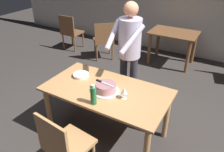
# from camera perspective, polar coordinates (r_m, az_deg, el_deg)

# --- Properties ---
(ground_plane) EXTENTS (14.00, 14.00, 0.00)m
(ground_plane) POSITION_cam_1_polar(r_m,az_deg,el_deg) (3.29, -1.28, -14.39)
(ground_plane) COLOR #383330
(main_dining_table) EXTENTS (1.59, 0.86, 0.75)m
(main_dining_table) POSITION_cam_1_polar(r_m,az_deg,el_deg) (2.89, -1.42, -5.26)
(main_dining_table) COLOR tan
(main_dining_table) RESTS_ON ground_plane
(cake_on_platter) EXTENTS (0.34, 0.34, 0.11)m
(cake_on_platter) POSITION_cam_1_polar(r_m,az_deg,el_deg) (2.75, -1.57, -3.13)
(cake_on_platter) COLOR silver
(cake_on_platter) RESTS_ON main_dining_table
(cake_knife) EXTENTS (0.27, 0.06, 0.02)m
(cake_knife) POSITION_cam_1_polar(r_m,az_deg,el_deg) (2.76, -2.76, -1.50)
(cake_knife) COLOR silver
(cake_knife) RESTS_ON cake_on_platter
(plate_stack) EXTENTS (0.22, 0.22, 0.04)m
(plate_stack) POSITION_cam_1_polar(r_m,az_deg,el_deg) (3.13, -7.97, 0.26)
(plate_stack) COLOR white
(plate_stack) RESTS_ON main_dining_table
(wine_glass_near) EXTENTS (0.08, 0.08, 0.14)m
(wine_glass_near) POSITION_cam_1_polar(r_m,az_deg,el_deg) (2.60, 3.13, -3.90)
(wine_glass_near) COLOR silver
(wine_glass_near) RESTS_ON main_dining_table
(water_bottle) EXTENTS (0.07, 0.07, 0.25)m
(water_bottle) POSITION_cam_1_polar(r_m,az_deg,el_deg) (2.52, -4.79, -4.91)
(water_bottle) COLOR #1E6B38
(water_bottle) RESTS_ON main_dining_table
(person_cutting_cake) EXTENTS (0.46, 0.57, 1.72)m
(person_cutting_cake) POSITION_cam_1_polar(r_m,az_deg,el_deg) (3.17, 4.39, 7.09)
(person_cutting_cake) COLOR #2D2D38
(person_cutting_cake) RESTS_ON ground_plane
(chair_near_side) EXTENTS (0.48, 0.48, 0.90)m
(chair_near_side) POSITION_cam_1_polar(r_m,az_deg,el_deg) (2.52, -12.23, -16.75)
(chair_near_side) COLOR tan
(chair_near_side) RESTS_ON ground_plane
(background_table) EXTENTS (1.00, 0.70, 0.74)m
(background_table) POSITION_cam_1_polar(r_m,az_deg,el_deg) (5.12, 15.37, 9.09)
(background_table) COLOR brown
(background_table) RESTS_ON ground_plane
(background_chair_0) EXTENTS (0.45, 0.45, 0.90)m
(background_chair_0) POSITION_cam_1_polar(r_m,az_deg,el_deg) (5.83, -10.60, 11.26)
(background_chair_0) COLOR brown
(background_chair_0) RESTS_ON ground_plane
(background_chair_3) EXTENTS (0.62, 0.62, 0.90)m
(background_chair_3) POSITION_cam_1_polar(r_m,az_deg,el_deg) (5.18, -2.13, 9.39)
(background_chair_3) COLOR brown
(background_chair_3) RESTS_ON ground_plane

